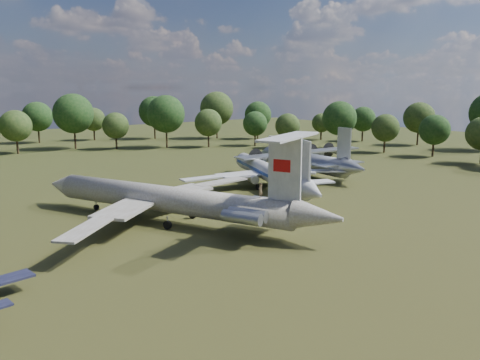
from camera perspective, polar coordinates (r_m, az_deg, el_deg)
ground at (r=60.61m, az=-7.73°, el=-4.96°), size 300.00×300.00×0.00m
il62_airliner at (r=59.76m, az=-8.72°, el=-2.94°), size 52.21×57.55×4.59m
tu104_jet at (r=79.29m, az=3.58°, el=0.48°), size 42.83×48.79×4.07m
an12_transport at (r=92.91m, az=7.72°, el=2.05°), size 31.69×34.85×4.30m
person_on_il62 at (r=52.52m, az=2.51°, el=-1.26°), size 0.70×0.54×1.70m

